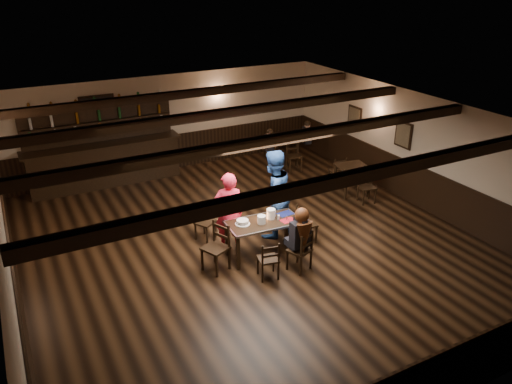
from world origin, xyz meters
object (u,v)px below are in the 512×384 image
chair_near_right (303,248)px  man_blue (273,194)px  woman_pink (229,212)px  cake (242,222)px  bar_counter (104,158)px  chair_near_left (269,258)px  dining_table (264,226)px

chair_near_right → man_blue: bearing=82.5°
woman_pink → cake: bearing=121.6°
cake → bar_counter: size_ratio=0.07×
man_blue → bar_counter: bar_counter is taller
woman_pink → man_blue: man_blue is taller
chair_near_left → bar_counter: size_ratio=0.19×
chair_near_left → woman_pink: size_ratio=0.46×
bar_counter → cake: bearing=-73.2°
woman_pink → cake: (0.09, -0.43, -0.05)m
chair_near_right → cake: size_ratio=2.87×
cake → bar_counter: bearing=106.8°
chair_near_left → chair_near_right: chair_near_right is taller
woman_pink → cake: size_ratio=5.76×
chair_near_left → bar_counter: (-1.64, 6.02, 0.27)m
chair_near_right → bar_counter: bar_counter is taller
man_blue → chair_near_right: bearing=68.0°
dining_table → woman_pink: bearing=133.9°
man_blue → woman_pink: bearing=-8.5°
chair_near_left → chair_near_right: (0.69, -0.05, 0.04)m
woman_pink → chair_near_left: bearing=117.6°
chair_near_left → bar_counter: bearing=105.2°
woman_pink → bar_counter: (-1.46, 4.69, -0.12)m
man_blue → cake: size_ratio=6.60×
dining_table → man_blue: 0.91m
dining_table → chair_near_left: 0.90m
man_blue → bar_counter: 5.23m
chair_near_left → bar_counter: bar_counter is taller
chair_near_left → woman_pink: (-0.18, 1.34, 0.39)m
dining_table → bar_counter: size_ratio=0.37×
chair_near_left → woman_pink: bearing=97.8°
woman_pink → cake: woman_pink is taller
dining_table → bar_counter: (-1.96, 5.21, 0.06)m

